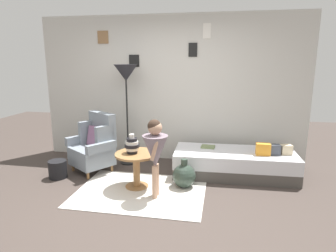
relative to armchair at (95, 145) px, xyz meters
The scene contains 15 objects.
ground_plane 1.62m from the armchair, 44.43° to the right, with size 12.00×12.00×0.00m, color #423833.
gallery_wall 1.65m from the armchair, 37.50° to the left, with size 4.80×0.12×2.60m.
rug 1.26m from the armchair, 34.78° to the right, with size 1.79×1.31×0.01m, color silver.
armchair is the anchor object (origin of this frame).
daybed 2.31m from the armchair, ahead, with size 1.93×0.86×0.40m.
pillow_head 3.06m from the armchair, ahead, with size 0.16×0.12×0.15m, color beige.
pillow_mid 2.87m from the armchair, ahead, with size 0.18×0.12×0.16m, color #474C56.
pillow_back 2.70m from the armchair, ahead, with size 0.21×0.12×0.18m, color orange.
side_table 1.02m from the armchair, 31.06° to the right, with size 0.61×0.61×0.52m.
vase_striped 0.99m from the armchair, 32.92° to the right, with size 0.21×0.21×0.28m.
floor_lamp 1.26m from the armchair, 46.03° to the left, with size 0.40×0.40×1.75m.
person_child 1.47m from the armchair, 32.89° to the right, with size 0.34×0.34×1.08m.
book_on_daybed 1.88m from the armchair, 10.10° to the left, with size 0.22×0.16×0.03m, color #718053.
demijohn_near 1.62m from the armchair, 14.31° to the right, with size 0.34×0.34×0.43m.
magazine_basket 0.69m from the armchair, 137.35° to the right, with size 0.28×0.28×0.28m, color black.
Camera 1 is at (0.94, -3.25, 1.82)m, focal length 31.15 mm.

